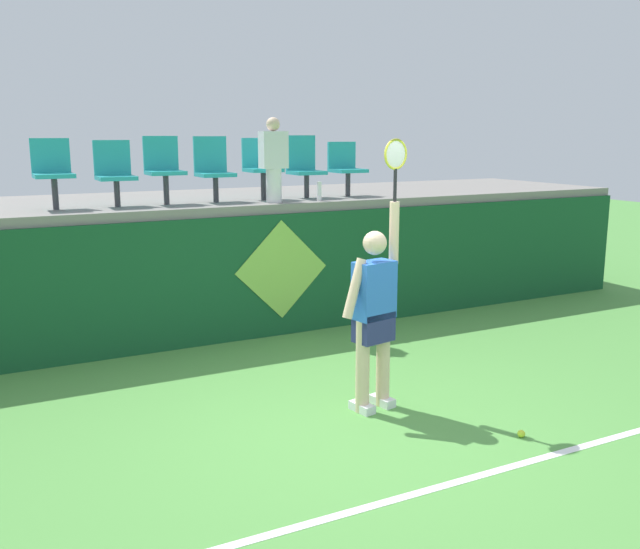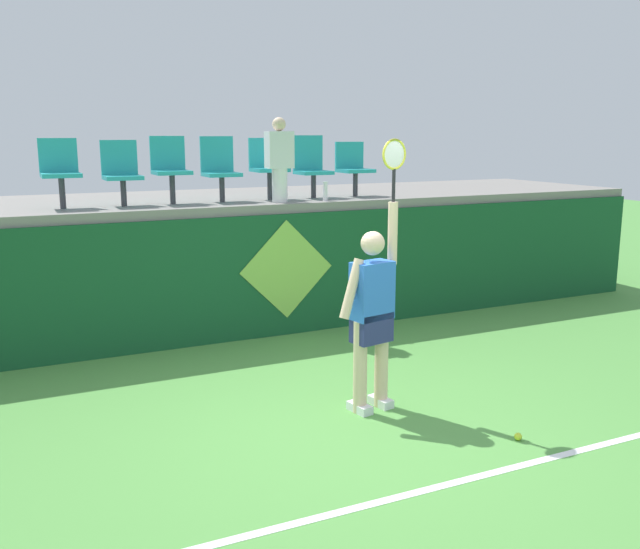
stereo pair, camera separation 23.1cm
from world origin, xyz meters
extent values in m
plane|color=#519342|center=(0.00, 0.00, 0.00)|extent=(40.00, 40.00, 0.00)
cube|color=#144C28|center=(0.00, 3.05, 0.78)|extent=(12.99, 0.20, 1.57)
cube|color=gray|center=(0.00, 4.41, 1.63)|extent=(12.99, 2.82, 0.12)
cube|color=white|center=(0.00, -1.21, 0.00)|extent=(11.69, 0.08, 0.01)
cube|color=white|center=(0.21, 0.28, 0.04)|extent=(0.17, 0.28, 0.08)
cube|color=white|center=(0.46, 0.33, 0.04)|extent=(0.17, 0.28, 0.08)
cylinder|color=beige|center=(0.21, 0.28, 0.44)|extent=(0.13, 0.13, 0.88)
cylinder|color=beige|center=(0.46, 0.33, 0.44)|extent=(0.13, 0.13, 0.88)
cube|color=navy|center=(0.34, 0.31, 0.80)|extent=(0.40, 0.28, 0.28)
cube|color=blue|center=(0.34, 0.31, 1.15)|extent=(0.41, 0.29, 0.54)
sphere|color=beige|center=(0.34, 0.31, 1.59)|extent=(0.22, 0.22, 0.22)
cylinder|color=beige|center=(0.10, 0.26, 1.20)|extent=(0.27, 0.14, 0.55)
cylinder|color=beige|center=(0.57, 0.35, 1.66)|extent=(0.09, 0.09, 0.58)
cylinder|color=black|center=(0.57, 0.35, 2.10)|extent=(0.03, 0.03, 0.30)
torus|color=gold|center=(0.57, 0.35, 2.38)|extent=(0.28, 0.07, 0.28)
ellipsoid|color=silver|center=(0.57, 0.35, 2.38)|extent=(0.24, 0.06, 0.24)
sphere|color=#D1E533|center=(1.13, -0.84, 0.03)|extent=(0.07, 0.07, 0.07)
cylinder|color=white|center=(1.24, 3.17, 1.82)|extent=(0.06, 0.06, 0.26)
cylinder|color=#38383D|center=(-1.98, 3.63, 1.87)|extent=(0.07, 0.07, 0.37)
cube|color=teal|center=(-1.98, 3.63, 2.08)|extent=(0.44, 0.42, 0.05)
cube|color=teal|center=(-1.98, 3.82, 2.31)|extent=(0.44, 0.04, 0.40)
cylinder|color=#38383D|center=(-1.27, 3.63, 1.85)|extent=(0.07, 0.07, 0.32)
cube|color=teal|center=(-1.27, 3.63, 2.04)|extent=(0.44, 0.42, 0.05)
cube|color=teal|center=(-1.27, 3.82, 2.27)|extent=(0.44, 0.04, 0.42)
cylinder|color=#38383D|center=(-0.67, 3.63, 1.87)|extent=(0.07, 0.07, 0.37)
cube|color=teal|center=(-0.67, 3.63, 2.08)|extent=(0.44, 0.42, 0.05)
cube|color=teal|center=(-0.67, 3.82, 2.32)|extent=(0.44, 0.04, 0.42)
cylinder|color=#38383D|center=(-0.02, 3.63, 1.85)|extent=(0.07, 0.07, 0.33)
cube|color=teal|center=(-0.02, 3.63, 2.04)|extent=(0.44, 0.42, 0.05)
cube|color=teal|center=(-0.02, 3.82, 2.30)|extent=(0.44, 0.04, 0.46)
cylinder|color=#38383D|center=(0.64, 3.63, 1.88)|extent=(0.07, 0.07, 0.37)
cube|color=teal|center=(0.64, 3.63, 2.09)|extent=(0.44, 0.42, 0.05)
cube|color=teal|center=(0.64, 3.82, 2.31)|extent=(0.44, 0.04, 0.39)
cylinder|color=#38383D|center=(1.29, 3.63, 1.85)|extent=(0.07, 0.07, 0.32)
cube|color=teal|center=(1.29, 3.63, 2.04)|extent=(0.44, 0.42, 0.05)
cube|color=teal|center=(1.29, 3.82, 2.30)|extent=(0.44, 0.04, 0.48)
cylinder|color=#38383D|center=(1.94, 3.63, 1.86)|extent=(0.07, 0.07, 0.33)
cube|color=teal|center=(1.94, 3.63, 2.05)|extent=(0.44, 0.42, 0.05)
cube|color=teal|center=(1.94, 3.82, 2.26)|extent=(0.44, 0.04, 0.37)
cylinder|color=white|center=(0.64, 3.28, 1.91)|extent=(0.20, 0.20, 0.44)
cube|color=white|center=(0.64, 3.28, 2.36)|extent=(0.34, 0.20, 0.47)
sphere|color=beige|center=(0.64, 3.28, 2.68)|extent=(0.18, 0.18, 0.18)
cube|color=#144C28|center=(0.59, 2.94, 0.00)|extent=(0.90, 0.01, 0.00)
plane|color=#8CC64C|center=(0.59, 2.94, 0.86)|extent=(1.27, 0.00, 1.27)
camera|label=1|loc=(-2.97, -5.01, 2.56)|focal=39.10mm
camera|label=2|loc=(-2.76, -5.11, 2.56)|focal=39.10mm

